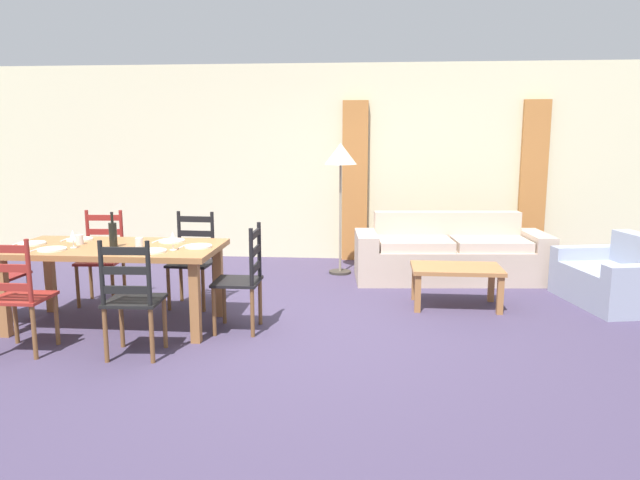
# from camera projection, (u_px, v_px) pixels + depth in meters

# --- Properties ---
(ground_plane) EXTENTS (9.60, 9.60, 0.02)m
(ground_plane) POSITION_uv_depth(u_px,v_px,m) (282.00, 330.00, 5.44)
(ground_plane) COLOR #403651
(wall_far) EXTENTS (9.60, 0.16, 2.70)m
(wall_far) POSITION_uv_depth(u_px,v_px,m) (316.00, 163.00, 8.44)
(wall_far) COLOR beige
(wall_far) RESTS_ON ground_plane
(curtain_panel_left) EXTENTS (0.35, 0.08, 2.20)m
(curtain_panel_left) POSITION_uv_depth(u_px,v_px,m) (355.00, 182.00, 8.30)
(curtain_panel_left) COLOR #B46F36
(curtain_panel_left) RESTS_ON ground_plane
(curtain_panel_right) EXTENTS (0.35, 0.08, 2.20)m
(curtain_panel_right) POSITION_uv_depth(u_px,v_px,m) (533.00, 183.00, 8.09)
(curtain_panel_right) COLOR #B46F36
(curtain_panel_right) RESTS_ON ground_plane
(dining_table) EXTENTS (1.90, 0.96, 0.75)m
(dining_table) POSITION_uv_depth(u_px,v_px,m) (115.00, 255.00, 5.44)
(dining_table) COLOR #9E673A
(dining_table) RESTS_ON ground_plane
(dining_chair_near_left) EXTENTS (0.42, 0.40, 0.96)m
(dining_chair_near_left) POSITION_uv_depth(u_px,v_px,m) (18.00, 296.00, 4.77)
(dining_chair_near_left) COLOR maroon
(dining_chair_near_left) RESTS_ON ground_plane
(dining_chair_near_right) EXTENTS (0.44, 0.42, 0.96)m
(dining_chair_near_right) POSITION_uv_depth(u_px,v_px,m) (132.00, 299.00, 4.68)
(dining_chair_near_right) COLOR black
(dining_chair_near_right) RESTS_ON ground_plane
(dining_chair_far_left) EXTENTS (0.45, 0.43, 0.96)m
(dining_chair_far_left) POSITION_uv_depth(u_px,v_px,m) (102.00, 257.00, 6.26)
(dining_chair_far_left) COLOR maroon
(dining_chair_far_left) RESTS_ON ground_plane
(dining_chair_far_right) EXTENTS (0.44, 0.42, 0.96)m
(dining_chair_far_right) POSITION_uv_depth(u_px,v_px,m) (193.00, 260.00, 6.15)
(dining_chair_far_right) COLOR black
(dining_chair_far_right) RESTS_ON ground_plane
(dining_chair_head_east) EXTENTS (0.40, 0.42, 0.96)m
(dining_chair_head_east) POSITION_uv_depth(u_px,v_px,m) (243.00, 278.00, 5.34)
(dining_chair_head_east) COLOR black
(dining_chair_head_east) RESTS_ON ground_plane
(dinner_plate_near_left) EXTENTS (0.24, 0.24, 0.02)m
(dinner_plate_near_left) POSITION_uv_depth(u_px,v_px,m) (52.00, 249.00, 5.22)
(dinner_plate_near_left) COLOR white
(dinner_plate_near_left) RESTS_ON dining_table
(fork_near_left) EXTENTS (0.02, 0.17, 0.01)m
(fork_near_left) POSITION_uv_depth(u_px,v_px,m) (36.00, 250.00, 5.23)
(fork_near_left) COLOR silver
(fork_near_left) RESTS_ON dining_table
(dinner_plate_near_right) EXTENTS (0.24, 0.24, 0.02)m
(dinner_plate_near_right) POSITION_uv_depth(u_px,v_px,m) (152.00, 251.00, 5.14)
(dinner_plate_near_right) COLOR white
(dinner_plate_near_right) RESTS_ON dining_table
(fork_near_right) EXTENTS (0.02, 0.17, 0.01)m
(fork_near_right) POSITION_uv_depth(u_px,v_px,m) (135.00, 251.00, 5.15)
(fork_near_right) COLOR silver
(fork_near_right) RESTS_ON dining_table
(dinner_plate_far_left) EXTENTS (0.24, 0.24, 0.02)m
(dinner_plate_far_left) POSITION_uv_depth(u_px,v_px,m) (80.00, 239.00, 5.71)
(dinner_plate_far_left) COLOR white
(dinner_plate_far_left) RESTS_ON dining_table
(fork_far_left) EXTENTS (0.03, 0.17, 0.01)m
(fork_far_left) POSITION_uv_depth(u_px,v_px,m) (65.00, 240.00, 5.72)
(fork_far_left) COLOR silver
(fork_far_left) RESTS_ON dining_table
(dinner_plate_far_right) EXTENTS (0.24, 0.24, 0.02)m
(dinner_plate_far_right) POSITION_uv_depth(u_px,v_px,m) (172.00, 241.00, 5.63)
(dinner_plate_far_right) COLOR white
(dinner_plate_far_right) RESTS_ON dining_table
(fork_far_right) EXTENTS (0.03, 0.17, 0.01)m
(fork_far_right) POSITION_uv_depth(u_px,v_px,m) (156.00, 241.00, 5.64)
(fork_far_right) COLOR silver
(fork_far_right) RESTS_ON dining_table
(dinner_plate_head_west) EXTENTS (0.24, 0.24, 0.02)m
(dinner_plate_head_west) POSITION_uv_depth(u_px,v_px,m) (32.00, 243.00, 5.49)
(dinner_plate_head_west) COLOR white
(dinner_plate_head_west) RESTS_ON dining_table
(fork_head_west) EXTENTS (0.02, 0.17, 0.01)m
(fork_head_west) POSITION_uv_depth(u_px,v_px,m) (16.00, 244.00, 5.50)
(fork_head_west) COLOR silver
(fork_head_west) RESTS_ON dining_table
(dinner_plate_head_east) EXTENTS (0.24, 0.24, 0.02)m
(dinner_plate_head_east) POSITION_uv_depth(u_px,v_px,m) (198.00, 246.00, 5.35)
(dinner_plate_head_east) COLOR white
(dinner_plate_head_east) RESTS_ON dining_table
(fork_head_east) EXTENTS (0.03, 0.17, 0.01)m
(fork_head_east) POSITION_uv_depth(u_px,v_px,m) (182.00, 247.00, 5.37)
(fork_head_east) COLOR silver
(fork_head_east) RESTS_ON dining_table
(wine_bottle) EXTENTS (0.07, 0.07, 0.32)m
(wine_bottle) POSITION_uv_depth(u_px,v_px,m) (113.00, 234.00, 5.34)
(wine_bottle) COLOR black
(wine_bottle) RESTS_ON dining_table
(wine_glass_near_left) EXTENTS (0.06, 0.06, 0.16)m
(wine_glass_near_left) POSITION_uv_depth(u_px,v_px,m) (73.00, 235.00, 5.31)
(wine_glass_near_left) COLOR white
(wine_glass_near_left) RESTS_ON dining_table
(wine_glass_near_right) EXTENTS (0.06, 0.06, 0.16)m
(wine_glass_near_right) POSITION_uv_depth(u_px,v_px,m) (173.00, 238.00, 5.20)
(wine_glass_near_right) COLOR white
(wine_glass_near_right) RESTS_ON dining_table
(coffee_cup_primary) EXTENTS (0.07, 0.07, 0.09)m
(coffee_cup_primary) POSITION_uv_depth(u_px,v_px,m) (139.00, 243.00, 5.32)
(coffee_cup_primary) COLOR beige
(coffee_cup_primary) RESTS_ON dining_table
(coffee_cup_secondary) EXTENTS (0.07, 0.07, 0.09)m
(coffee_cup_secondary) POSITION_uv_depth(u_px,v_px,m) (80.00, 240.00, 5.49)
(coffee_cup_secondary) COLOR beige
(coffee_cup_secondary) RESTS_ON dining_table
(couch) EXTENTS (2.34, 0.99, 0.80)m
(couch) POSITION_uv_depth(u_px,v_px,m) (450.00, 255.00, 7.30)
(couch) COLOR #BCA692
(couch) RESTS_ON ground_plane
(coffee_table) EXTENTS (0.90, 0.56, 0.42)m
(coffee_table) POSITION_uv_depth(u_px,v_px,m) (456.00, 273.00, 6.10)
(coffee_table) COLOR #9E673A
(coffee_table) RESTS_ON ground_plane
(armchair_upholstered) EXTENTS (1.02, 1.30, 0.72)m
(armchair_upholstered) POSITION_uv_depth(u_px,v_px,m) (619.00, 280.00, 6.23)
(armchair_upholstered) COLOR #969EB2
(armchair_upholstered) RESTS_ON ground_plane
(standing_lamp) EXTENTS (0.40, 0.40, 1.64)m
(standing_lamp) POSITION_uv_depth(u_px,v_px,m) (341.00, 162.00, 7.41)
(standing_lamp) COLOR #332D28
(standing_lamp) RESTS_ON ground_plane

